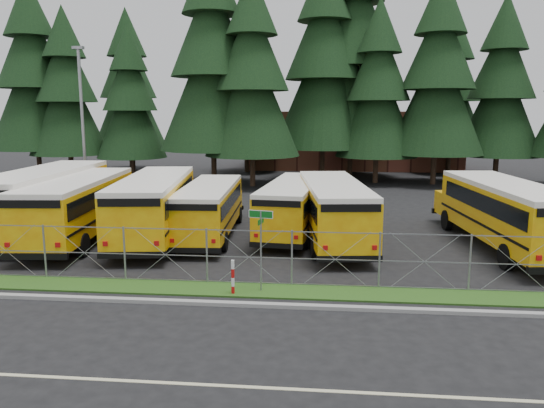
{
  "coord_description": "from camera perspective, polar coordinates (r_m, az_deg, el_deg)",
  "views": [
    {
      "loc": [
        3.06,
        -18.76,
        6.04
      ],
      "look_at": [
        0.82,
        4.0,
        2.02
      ],
      "focal_mm": 35.0,
      "sensor_mm": 36.0,
      "label": 1
    }
  ],
  "objects": [
    {
      "name": "conifer_3",
      "position": [
        44.77,
        -6.46,
        14.61
      ],
      "size": [
        8.79,
        8.79,
        19.43
      ],
      "primitive_type": null,
      "color": "black",
      "rests_on": "ground"
    },
    {
      "name": "brick_building",
      "position": [
        58.91,
        8.54,
        6.9
      ],
      "size": [
        22.0,
        10.0,
        6.0
      ],
      "primitive_type": "cube",
      "color": "brown",
      "rests_on": "ground"
    },
    {
      "name": "conifer_6",
      "position": [
        45.81,
        11.34,
        11.75
      ],
      "size": [
        6.89,
        6.89,
        15.24
      ],
      "primitive_type": null,
      "color": "black",
      "rests_on": "ground"
    },
    {
      "name": "conifer_7",
      "position": [
        46.19,
        17.43,
        12.69
      ],
      "size": [
        7.77,
        7.77,
        17.19
      ],
      "primitive_type": null,
      "color": "black",
      "rests_on": "ground"
    },
    {
      "name": "light_standard",
      "position": [
        37.33,
        -19.72,
        8.56
      ],
      "size": [
        0.7,
        0.35,
        10.14
      ],
      "color": "gray",
      "rests_on": "ground"
    },
    {
      "name": "conifer_5",
      "position": [
        47.39,
        5.6,
        14.28
      ],
      "size": [
        8.72,
        8.72,
        19.29
      ],
      "primitive_type": null,
      "color": "black",
      "rests_on": "ground"
    },
    {
      "name": "bus_2",
      "position": [
        26.78,
        -19.82,
        -0.44
      ],
      "size": [
        3.66,
        11.47,
        2.96
      ],
      "primitive_type": null,
      "rotation": [
        0.0,
        0.0,
        0.09
      ],
      "color": "orange",
      "rests_on": "ground"
    },
    {
      "name": "road_lane_line",
      "position": [
        12.7,
        -9.5,
        -18.52
      ],
      "size": [
        50.0,
        0.12,
        0.01
      ],
      "primitive_type": "cube",
      "color": "beige",
      "rests_on": "ground"
    },
    {
      "name": "bus_6",
      "position": [
        24.91,
        6.52,
        -0.78
      ],
      "size": [
        3.83,
        11.06,
        2.84
      ],
      "primitive_type": null,
      "rotation": [
        0.0,
        0.0,
        0.12
      ],
      "color": "orange",
      "rests_on": "ground"
    },
    {
      "name": "bus_4",
      "position": [
        25.88,
        -6.62,
        -0.68
      ],
      "size": [
        2.83,
        9.93,
        2.57
      ],
      "primitive_type": null,
      "rotation": [
        0.0,
        0.0,
        0.05
      ],
      "color": "orange",
      "rests_on": "ground"
    },
    {
      "name": "street_sign",
      "position": [
        17.62,
        -1.21,
        -3.17
      ],
      "size": [
        0.83,
        0.54,
        2.81
      ],
      "color": "gray",
      "rests_on": "ground"
    },
    {
      "name": "chainlink_fence",
      "position": [
        18.71,
        -4.01,
        -5.68
      ],
      "size": [
        44.0,
        0.1,
        2.0
      ],
      "primitive_type": null,
      "color": "gray",
      "rests_on": "ground"
    },
    {
      "name": "conifer_4",
      "position": [
        43.03,
        -2.16,
        13.15
      ],
      "size": [
        7.63,
        7.63,
        16.87
      ],
      "primitive_type": null,
      "color": "black",
      "rests_on": "ground"
    },
    {
      "name": "bus_5",
      "position": [
        26.42,
        2.34,
        -0.37
      ],
      "size": [
        3.36,
        10.12,
        2.6
      ],
      "primitive_type": null,
      "rotation": [
        0.0,
        0.0,
        -0.1
      ],
      "color": "orange",
      "rests_on": "ground"
    },
    {
      "name": "conifer_12",
      "position": [
        49.21,
        8.66,
        15.55
      ],
      "size": [
        9.88,
        9.88,
        21.85
      ],
      "primitive_type": null,
      "color": "black",
      "rests_on": "ground"
    },
    {
      "name": "conifer_1",
      "position": [
        50.99,
        -21.22,
        11.0
      ],
      "size": [
        6.83,
        6.83,
        15.1
      ],
      "primitive_type": null,
      "color": "black",
      "rests_on": "ground"
    },
    {
      "name": "bus_east",
      "position": [
        25.55,
        23.54,
        -1.12
      ],
      "size": [
        3.83,
        11.62,
        2.99
      ],
      "primitive_type": null,
      "rotation": [
        0.0,
        0.0,
        0.1
      ],
      "color": "orange",
      "rests_on": "ground"
    },
    {
      "name": "conifer_13",
      "position": [
        54.9,
        18.81,
        11.21
      ],
      "size": [
        6.99,
        6.99,
        15.46
      ],
      "primitive_type": null,
      "color": "black",
      "rests_on": "ground"
    },
    {
      "name": "conifer_8",
      "position": [
        49.03,
        23.44,
        11.21
      ],
      "size": [
        7.05,
        7.05,
        15.59
      ],
      "primitive_type": null,
      "color": "black",
      "rests_on": "ground"
    },
    {
      "name": "conifer_11",
      "position": [
        53.34,
        -2.8,
        11.49
      ],
      "size": [
        6.76,
        6.76,
        14.94
      ],
      "primitive_type": null,
      "color": "black",
      "rests_on": "ground"
    },
    {
      "name": "conifer_2",
      "position": [
        48.6,
        -15.02,
        10.44
      ],
      "size": [
        6.08,
        6.08,
        13.45
      ],
      "primitive_type": null,
      "color": "black",
      "rests_on": "ground"
    },
    {
      "name": "conifer_0",
      "position": [
        53.28,
        -24.32,
        12.18
      ],
      "size": [
        8.05,
        8.05,
        17.79
      ],
      "primitive_type": null,
      "color": "black",
      "rests_on": "ground"
    },
    {
      "name": "ground",
      "position": [
        19.94,
        -3.49,
        -7.68
      ],
      "size": [
        120.0,
        120.0,
        0.0
      ],
      "primitive_type": "plane",
      "color": "black",
      "rests_on": "ground"
    },
    {
      "name": "bus_3",
      "position": [
        26.02,
        -12.38,
        -0.32
      ],
      "size": [
        4.13,
        11.67,
        2.99
      ],
      "primitive_type": null,
      "rotation": [
        0.0,
        0.0,
        0.13
      ],
      "color": "orange",
      "rests_on": "ground"
    },
    {
      "name": "grass_verge",
      "position": [
        18.34,
        -4.34,
        -9.19
      ],
      "size": [
        50.0,
        1.4,
        0.06
      ],
      "primitive_type": "cube",
      "color": "#1E3F12",
      "rests_on": "ground"
    },
    {
      "name": "bus_1",
      "position": [
        29.01,
        -22.95,
        0.35
      ],
      "size": [
        3.42,
        12.26,
        3.18
      ],
      "primitive_type": null,
      "rotation": [
        0.0,
        0.0,
        0.05
      ],
      "color": "orange",
      "rests_on": "ground"
    },
    {
      "name": "striped_bollard",
      "position": [
        17.75,
        -4.23,
        -7.9
      ],
      "size": [
        0.11,
        0.11,
        1.2
      ],
      "primitive_type": "cylinder",
      "color": "#B20C0C",
      "rests_on": "ground"
    },
    {
      "name": "conifer_10",
      "position": [
        57.24,
        -15.19,
        11.74
      ],
      "size": [
        7.37,
        7.37,
        16.31
      ],
      "primitive_type": null,
      "color": "black",
      "rests_on": "ground"
    },
    {
      "name": "curb",
      "position": [
        17.03,
        -5.17,
        -10.62
      ],
      "size": [
        50.0,
        0.25,
        0.12
      ],
      "primitive_type": "cube",
      "color": "gray",
      "rests_on": "ground"
    }
  ]
}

